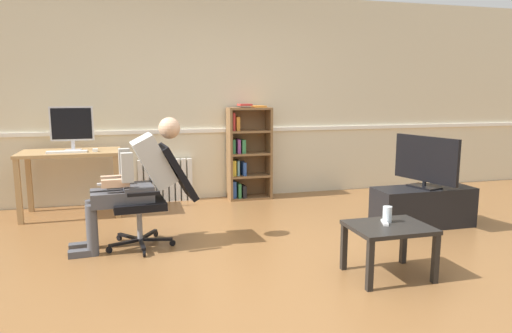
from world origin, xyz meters
TOP-DOWN VIEW (x-y plane):
  - ground_plane at (0.00, 0.00)m, footprint 18.00×18.00m
  - back_wall at (0.00, 2.65)m, footprint 12.00×0.13m
  - computer_desk at (-1.73, 2.15)m, footprint 1.10×0.64m
  - imac_monitor at (-1.70, 2.23)m, footprint 0.48×0.14m
  - keyboard at (-1.74, 2.01)m, footprint 0.43×0.12m
  - computer_mouse at (-1.44, 2.03)m, footprint 0.06×0.10m
  - bookshelf at (0.44, 2.44)m, footprint 0.58×0.29m
  - radiator at (-0.63, 2.54)m, footprint 0.70×0.08m
  - office_chair at (-0.83, 0.80)m, footprint 0.85×0.62m
  - person_seated at (-1.01, 0.78)m, footprint 1.04×0.41m
  - tv_stand at (1.96, 0.66)m, footprint 1.07×0.40m
  - tv_screen at (1.96, 0.66)m, footprint 0.27×0.78m
  - coffee_table at (0.87, -0.44)m, footprint 0.61×0.48m
  - drinking_glass at (0.90, -0.37)m, footprint 0.07×0.07m
  - spare_remote at (0.86, -0.40)m, footprint 0.09×0.15m

SIDE VIEW (x-z plane):
  - ground_plane at x=0.00m, z-range 0.00..0.00m
  - tv_stand at x=1.96m, z-range 0.00..0.42m
  - radiator at x=-0.63m, z-range 0.00..0.56m
  - coffee_table at x=0.87m, z-range 0.14..0.55m
  - spare_remote at x=0.86m, z-range 0.41..0.43m
  - drinking_glass at x=0.90m, z-range 0.41..0.54m
  - office_chair at x=-0.83m, z-range 0.04..0.99m
  - bookshelf at x=0.44m, z-range -0.03..1.24m
  - computer_desk at x=-1.73m, z-range 0.26..1.02m
  - person_seated at x=-1.01m, z-range 0.05..1.25m
  - tv_screen at x=1.96m, z-range 0.44..0.99m
  - keyboard at x=-1.74m, z-range 0.76..0.78m
  - computer_mouse at x=-1.44m, z-range 0.76..0.79m
  - imac_monitor at x=-1.70m, z-range 0.79..1.30m
  - back_wall at x=0.00m, z-range 0.00..2.70m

